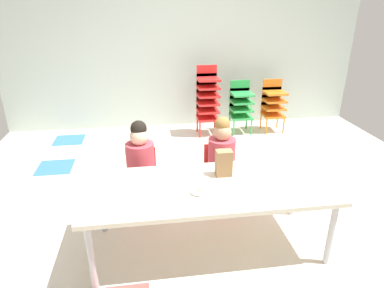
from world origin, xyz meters
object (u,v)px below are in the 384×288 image
object	(u,v)px
seated_child_middle_seat	(221,154)
donut_powdered_on_plate	(198,192)
paper_bag_brown	(224,163)
kid_chair_orange_stack	(273,102)
paper_plate_center_table	(198,179)
craft_table	(209,190)
seated_child_near_camera	(141,159)
kid_chair_red_stack	(207,97)
paper_plate_near_edge	(198,194)
kid_chair_green_stack	(241,104)

from	to	relation	value
seated_child_middle_seat	donut_powdered_on_plate	xyz separation A→B (m)	(-0.35, -0.74, 0.05)
seated_child_middle_seat	paper_bag_brown	world-z (taller)	seated_child_middle_seat
kid_chair_orange_stack	donut_powdered_on_plate	bearing A→B (deg)	-120.99
donut_powdered_on_plate	paper_plate_center_table	bearing A→B (deg)	80.47
paper_bag_brown	craft_table	bearing A→B (deg)	-134.91
seated_child_near_camera	kid_chair_orange_stack	xyz separation A→B (m)	(2.05, 1.97, -0.10)
paper_plate_center_table	kid_chair_red_stack	bearing A→B (deg)	77.65
craft_table	seated_child_near_camera	distance (m)	0.82
kid_chair_orange_stack	paper_plate_near_edge	size ratio (longest dim) A/B	4.44
kid_chair_red_stack	paper_plate_center_table	distance (m)	2.53
craft_table	kid_chair_red_stack	distance (m)	2.63
seated_child_middle_seat	kid_chair_orange_stack	size ratio (longest dim) A/B	1.15
craft_table	kid_chair_red_stack	xyz separation A→B (m)	(0.47, 2.59, 0.04)
paper_bag_brown	donut_powdered_on_plate	world-z (taller)	paper_bag_brown
kid_chair_red_stack	kid_chair_green_stack	size ratio (longest dim) A/B	1.30
paper_bag_brown	donut_powdered_on_plate	size ratio (longest dim) A/B	2.01
craft_table	kid_chair_green_stack	xyz separation A→B (m)	(1.00, 2.59, -0.08)
seated_child_middle_seat	paper_bag_brown	xyz separation A→B (m)	(-0.09, -0.47, 0.14)
paper_plate_center_table	donut_powdered_on_plate	xyz separation A→B (m)	(-0.04, -0.23, 0.02)
kid_chair_red_stack	paper_plate_center_table	xyz separation A→B (m)	(-0.54, -2.47, 0.01)
paper_plate_center_table	kid_chair_green_stack	bearing A→B (deg)	66.71
seated_child_near_camera	kid_chair_orange_stack	distance (m)	2.84
kid_chair_orange_stack	seated_child_near_camera	bearing A→B (deg)	-136.15
seated_child_near_camera	kid_chair_green_stack	bearing A→B (deg)	52.18
craft_table	kid_chair_orange_stack	distance (m)	3.00
kid_chair_orange_stack	donut_powdered_on_plate	world-z (taller)	kid_chair_orange_stack
kid_chair_red_stack	paper_bag_brown	size ratio (longest dim) A/B	4.73
paper_plate_center_table	kid_chair_orange_stack	bearing A→B (deg)	57.35
paper_bag_brown	seated_child_near_camera	bearing A→B (deg)	145.13
paper_plate_center_table	craft_table	bearing A→B (deg)	-58.30
paper_plate_near_edge	craft_table	bearing A→B (deg)	47.61
paper_plate_center_table	paper_plate_near_edge	bearing A→B (deg)	-99.53
kid_chair_red_stack	kid_chair_green_stack	distance (m)	0.54
seated_child_near_camera	paper_plate_center_table	bearing A→B (deg)	-47.85
kid_chair_green_stack	paper_bag_brown	distance (m)	2.59
kid_chair_green_stack	paper_plate_center_table	xyz separation A→B (m)	(-1.06, -2.47, 0.13)
kid_chair_orange_stack	paper_bag_brown	world-z (taller)	paper_bag_brown
craft_table	kid_chair_green_stack	bearing A→B (deg)	68.93
kid_chair_red_stack	kid_chair_orange_stack	size ratio (longest dim) A/B	1.30
kid_chair_green_stack	paper_bag_brown	bearing A→B (deg)	-109.19
kid_chair_green_stack	donut_powdered_on_plate	size ratio (longest dim) A/B	7.31
seated_child_near_camera	paper_plate_near_edge	size ratio (longest dim) A/B	5.10
paper_plate_near_edge	donut_powdered_on_plate	world-z (taller)	donut_powdered_on_plate
kid_chair_red_stack	paper_plate_center_table	size ratio (longest dim) A/B	5.78
craft_table	kid_chair_orange_stack	bearing A→B (deg)	59.61
seated_child_middle_seat	paper_plate_center_table	size ratio (longest dim) A/B	5.10
craft_table	kid_chair_orange_stack	xyz separation A→B (m)	(1.52, 2.59, -0.08)
kid_chair_orange_stack	paper_bag_brown	distance (m)	2.80
kid_chair_green_stack	kid_chair_orange_stack	distance (m)	0.52
kid_chair_red_stack	paper_bag_brown	bearing A→B (deg)	-97.60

